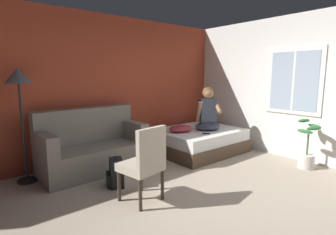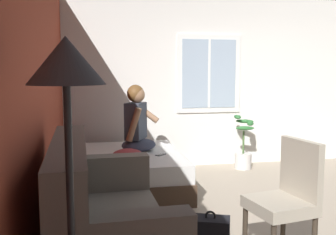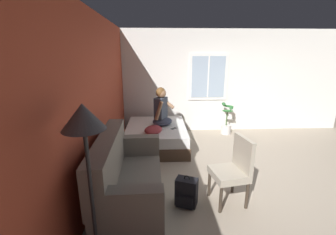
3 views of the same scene
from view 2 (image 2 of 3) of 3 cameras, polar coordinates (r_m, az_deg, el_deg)
ground_plane at (r=4.52m, az=20.10°, el=-13.50°), size 40.00×40.00×0.00m
wall_back_accent at (r=3.65m, az=-19.03°, el=3.46°), size 9.90×0.16×2.70m
wall_side_with_window at (r=6.54m, az=9.03°, el=5.13°), size 0.19×6.74×2.70m
bed at (r=5.17m, az=-5.73°, el=-7.79°), size 1.71×1.38×0.48m
couch at (r=3.05m, az=-9.61°, el=-15.37°), size 1.72×0.87×1.04m
side_chair at (r=3.41m, az=16.89°, el=-10.68°), size 0.53×0.53×0.98m
person_seated at (r=5.18m, az=-4.49°, el=-0.98°), size 0.66×0.63×0.88m
throw_pillow at (r=4.65m, az=-5.92°, el=-5.49°), size 0.56×0.47×0.14m
cell_phone at (r=4.97m, az=-1.06°, el=-5.41°), size 0.15×0.15×0.01m
floor_lamp at (r=1.86m, az=-14.44°, el=3.07°), size 0.36×0.36×1.70m
potted_plant at (r=6.29m, az=10.89°, el=-4.62°), size 0.39×0.37×0.85m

